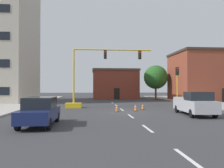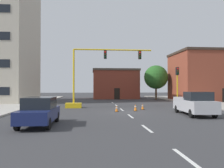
{
  "view_description": "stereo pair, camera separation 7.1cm",
  "coord_description": "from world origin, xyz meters",
  "px_view_note": "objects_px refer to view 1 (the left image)",
  "views": [
    {
      "loc": [
        -3.18,
        -21.19,
        2.35
      ],
      "look_at": [
        -0.83,
        4.78,
        2.74
      ],
      "focal_mm": 36.23,
      "sensor_mm": 36.0,
      "label": 1
    },
    {
      "loc": [
        -3.11,
        -21.19,
        2.35
      ],
      "look_at": [
        -0.83,
        4.78,
        2.74
      ],
      "focal_mm": 36.23,
      "sensor_mm": 36.0,
      "label": 2
    }
  ],
  "objects_px": {
    "traffic_signal_gantry": "(85,88)",
    "traffic_cone_roadside_a": "(117,109)",
    "traffic_light_pole_right": "(177,78)",
    "sedan_navy_near_left": "(40,111)",
    "traffic_cone_roadside_c": "(143,107)",
    "traffic_cone_roadside_b": "(136,108)",
    "tree_right_far": "(156,77)",
    "pickup_truck_silver": "(194,104)"
  },
  "relations": [
    {
      "from": "traffic_signal_gantry",
      "to": "traffic_cone_roadside_a",
      "type": "height_order",
      "value": "traffic_signal_gantry"
    },
    {
      "from": "traffic_cone_roadside_a",
      "to": "traffic_signal_gantry",
      "type": "bearing_deg",
      "value": 123.87
    },
    {
      "from": "traffic_light_pole_right",
      "to": "sedan_navy_near_left",
      "type": "distance_m",
      "value": 18.42
    },
    {
      "from": "traffic_signal_gantry",
      "to": "traffic_cone_roadside_c",
      "type": "relative_size",
      "value": 16.34
    },
    {
      "from": "traffic_light_pole_right",
      "to": "traffic_cone_roadside_b",
      "type": "bearing_deg",
      "value": -144.11
    },
    {
      "from": "traffic_cone_roadside_c",
      "to": "traffic_light_pole_right",
      "type": "bearing_deg",
      "value": 31.41
    },
    {
      "from": "traffic_cone_roadside_a",
      "to": "traffic_cone_roadside_c",
      "type": "relative_size",
      "value": 0.97
    },
    {
      "from": "sedan_navy_near_left",
      "to": "traffic_cone_roadside_b",
      "type": "bearing_deg",
      "value": 46.47
    },
    {
      "from": "traffic_cone_roadside_c",
      "to": "traffic_signal_gantry",
      "type": "bearing_deg",
      "value": 155.37
    },
    {
      "from": "sedan_navy_near_left",
      "to": "traffic_cone_roadside_b",
      "type": "distance_m",
      "value": 10.93
    },
    {
      "from": "traffic_light_pole_right",
      "to": "traffic_cone_roadside_c",
      "type": "bearing_deg",
      "value": -148.59
    },
    {
      "from": "traffic_signal_gantry",
      "to": "traffic_cone_roadside_b",
      "type": "relative_size",
      "value": 14.48
    },
    {
      "from": "traffic_signal_gantry",
      "to": "traffic_light_pole_right",
      "type": "bearing_deg",
      "value": 1.19
    },
    {
      "from": "tree_right_far",
      "to": "traffic_cone_roadside_b",
      "type": "xyz_separation_m",
      "value": [
        -8.11,
        -20.92,
        -4.0
      ]
    },
    {
      "from": "sedan_navy_near_left",
      "to": "traffic_cone_roadside_c",
      "type": "xyz_separation_m",
      "value": [
        8.54,
        9.22,
        -0.59
      ]
    },
    {
      "from": "traffic_light_pole_right",
      "to": "traffic_cone_roadside_a",
      "type": "xyz_separation_m",
      "value": [
        -7.93,
        -4.9,
        -3.24
      ]
    },
    {
      "from": "traffic_light_pole_right",
      "to": "tree_right_far",
      "type": "bearing_deg",
      "value": 82.69
    },
    {
      "from": "traffic_signal_gantry",
      "to": "traffic_light_pole_right",
      "type": "distance_m",
      "value": 11.14
    },
    {
      "from": "traffic_signal_gantry",
      "to": "traffic_cone_roadside_c",
      "type": "xyz_separation_m",
      "value": [
        6.11,
        -2.8,
        -2.0
      ]
    },
    {
      "from": "traffic_cone_roadside_a",
      "to": "pickup_truck_silver",
      "type": "bearing_deg",
      "value": -26.65
    },
    {
      "from": "pickup_truck_silver",
      "to": "traffic_cone_roadside_a",
      "type": "bearing_deg",
      "value": 153.35
    },
    {
      "from": "tree_right_far",
      "to": "traffic_signal_gantry",
      "type": "bearing_deg",
      "value": -128.11
    },
    {
      "from": "traffic_light_pole_right",
      "to": "pickup_truck_silver",
      "type": "relative_size",
      "value": 0.87
    },
    {
      "from": "sedan_navy_near_left",
      "to": "traffic_cone_roadside_a",
      "type": "height_order",
      "value": "sedan_navy_near_left"
    },
    {
      "from": "pickup_truck_silver",
      "to": "traffic_light_pole_right",
      "type": "bearing_deg",
      "value": 78.37
    },
    {
      "from": "traffic_cone_roadside_a",
      "to": "sedan_navy_near_left",
      "type": "bearing_deg",
      "value": -127.2
    },
    {
      "from": "tree_right_far",
      "to": "traffic_cone_roadside_b",
      "type": "relative_size",
      "value": 9.64
    },
    {
      "from": "traffic_light_pole_right",
      "to": "tree_right_far",
      "type": "relative_size",
      "value": 0.72
    },
    {
      "from": "traffic_light_pole_right",
      "to": "pickup_truck_silver",
      "type": "height_order",
      "value": "traffic_light_pole_right"
    },
    {
      "from": "pickup_truck_silver",
      "to": "sedan_navy_near_left",
      "type": "xyz_separation_m",
      "value": [
        -11.85,
        -4.19,
        -0.09
      ]
    },
    {
      "from": "sedan_navy_near_left",
      "to": "pickup_truck_silver",
      "type": "bearing_deg",
      "value": 19.49
    },
    {
      "from": "pickup_truck_silver",
      "to": "traffic_cone_roadside_b",
      "type": "distance_m",
      "value": 5.74
    },
    {
      "from": "tree_right_far",
      "to": "sedan_navy_near_left",
      "type": "bearing_deg",
      "value": -118.46
    },
    {
      "from": "pickup_truck_silver",
      "to": "traffic_cone_roadside_a",
      "type": "xyz_separation_m",
      "value": [
        -6.27,
        3.15,
        -0.69
      ]
    },
    {
      "from": "tree_right_far",
      "to": "traffic_cone_roadside_a",
      "type": "bearing_deg",
      "value": -115.08
    },
    {
      "from": "traffic_signal_gantry",
      "to": "traffic_cone_roadside_c",
      "type": "height_order",
      "value": "traffic_signal_gantry"
    },
    {
      "from": "traffic_signal_gantry",
      "to": "pickup_truck_silver",
      "type": "distance_m",
      "value": 12.31
    },
    {
      "from": "traffic_cone_roadside_a",
      "to": "traffic_cone_roadside_c",
      "type": "height_order",
      "value": "traffic_cone_roadside_c"
    },
    {
      "from": "traffic_signal_gantry",
      "to": "tree_right_far",
      "type": "height_order",
      "value": "traffic_signal_gantry"
    },
    {
      "from": "traffic_signal_gantry",
      "to": "tree_right_far",
      "type": "relative_size",
      "value": 1.5
    },
    {
      "from": "traffic_cone_roadside_a",
      "to": "tree_right_far",
      "type": "bearing_deg",
      "value": 64.92
    },
    {
      "from": "traffic_signal_gantry",
      "to": "pickup_truck_silver",
      "type": "xyz_separation_m",
      "value": [
        9.41,
        -7.82,
        -1.33
      ]
    }
  ]
}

